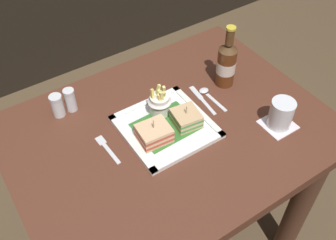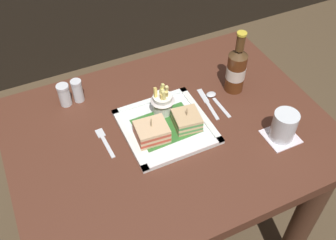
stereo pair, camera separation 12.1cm
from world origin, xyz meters
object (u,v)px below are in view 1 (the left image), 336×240
beer_bottle (226,63)px  salt_shaker (58,107)px  square_plate (166,127)px  dining_table (170,162)px  water_glass (281,115)px  sandwich_half_right (186,118)px  pepper_shaker (71,101)px  sandwich_half_left (154,133)px  knife (201,99)px  spoon (207,94)px  fries_cup (160,101)px  fork (107,148)px

beer_bottle → salt_shaker: beer_bottle is taller
square_plate → dining_table: bearing=-48.5°
water_glass → sandwich_half_right: bearing=146.8°
dining_table → beer_bottle: (0.29, 0.08, 0.26)m
pepper_shaker → sandwich_half_left: bearing=-60.5°
beer_bottle → knife: 0.15m
knife → spoon: spoon is taller
fries_cup → knife: (0.16, -0.02, -0.06)m
sandwich_half_right → spoon: (0.15, 0.08, -0.03)m
knife → square_plate: bearing=-165.4°
knife → salt_shaker: bearing=155.3°
square_plate → sandwich_half_left: (-0.06, -0.03, 0.03)m
sandwich_half_right → knife: bearing=31.3°
sandwich_half_left → spoon: size_ratio=0.77×
sandwich_half_left → pepper_shaker: bearing=119.5°
fries_cup → spoon: size_ratio=0.84×
sandwich_half_right → fork: 0.26m
sandwich_half_left → sandwich_half_right: 0.12m
sandwich_half_right → spoon: 0.17m
sandwich_half_right → pepper_shaker: (-0.27, 0.27, 0.00)m
square_plate → pepper_shaker: 0.33m
beer_bottle → salt_shaker: bearing=162.4°
pepper_shaker → water_glass: bearing=-39.8°
water_glass → spoon: bearing=112.9°
water_glass → salt_shaker: water_glass is taller
square_plate → sandwich_half_right: bearing=-22.6°
salt_shaker → pepper_shaker: 0.05m
square_plate → knife: bearing=14.6°
salt_shaker → pepper_shaker: bearing=0.0°
dining_table → fork: fork is taller
beer_bottle → sandwich_half_left: bearing=-164.9°
dining_table → sandwich_half_right: bearing=-16.2°
fries_cup → salt_shaker: bearing=146.2°
dining_table → fries_cup: bearing=83.9°
sandwich_half_left → fries_cup: 0.12m
water_glass → knife: 0.27m
sandwich_half_right → knife: (0.12, 0.07, -0.03)m
sandwich_half_left → knife: bearing=16.7°
beer_bottle → pepper_shaker: (-0.51, 0.18, -0.05)m
sandwich_half_left → sandwich_half_right: (0.12, 0.00, -0.00)m
dining_table → spoon: (0.20, 0.06, 0.18)m
salt_shaker → pepper_shaker: pepper_shaker is taller
sandwich_half_left → water_glass: bearing=-23.9°
water_glass → spoon: size_ratio=0.72×
sandwich_half_right → salt_shaker: 0.42m
dining_table → square_plate: 0.18m
square_plate → sandwich_half_right: sandwich_half_right is taller
square_plate → beer_bottle: bearing=13.5°
sandwich_half_left → spoon: 0.28m
water_glass → salt_shaker: (-0.57, 0.44, -0.01)m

